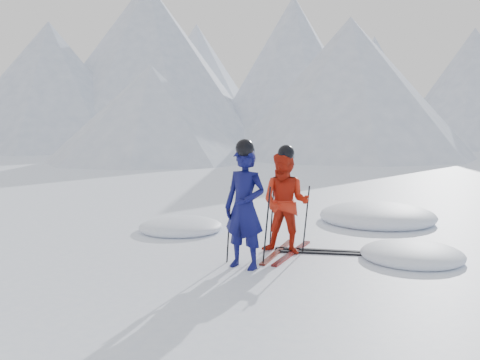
% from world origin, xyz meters
% --- Properties ---
extents(ground, '(160.00, 160.00, 0.00)m').
position_xyz_m(ground, '(0.00, 0.00, 0.00)').
color(ground, white).
rests_on(ground, ground).
extents(skier_blue, '(0.70, 0.53, 1.74)m').
position_xyz_m(skier_blue, '(-1.45, -0.96, 0.87)').
color(skier_blue, '#0C0E4A').
rests_on(skier_blue, ground).
extents(skier_red, '(0.81, 0.64, 1.63)m').
position_xyz_m(skier_red, '(-1.13, 0.06, 0.81)').
color(skier_red, red).
rests_on(skier_red, ground).
extents(pole_blue_left, '(0.12, 0.08, 1.16)m').
position_xyz_m(pole_blue_left, '(-1.75, -0.81, 0.58)').
color(pole_blue_left, black).
rests_on(pole_blue_left, ground).
extents(pole_blue_right, '(0.12, 0.07, 1.16)m').
position_xyz_m(pole_blue_right, '(-1.20, -0.71, 0.58)').
color(pole_blue_right, black).
rests_on(pole_blue_right, ground).
extents(pole_red_left, '(0.11, 0.09, 1.08)m').
position_xyz_m(pole_red_left, '(-1.43, 0.31, 0.54)').
color(pole_red_left, black).
rests_on(pole_red_left, ground).
extents(pole_red_right, '(0.11, 0.08, 1.08)m').
position_xyz_m(pole_red_right, '(-0.83, 0.21, 0.54)').
color(pole_red_right, black).
rests_on(pole_red_right, ground).
extents(ski_worn_left, '(0.10, 1.70, 0.03)m').
position_xyz_m(ski_worn_left, '(-1.25, 0.06, 0.01)').
color(ski_worn_left, black).
rests_on(ski_worn_left, ground).
extents(ski_worn_right, '(0.20, 1.70, 0.03)m').
position_xyz_m(ski_worn_right, '(-1.01, 0.06, 0.01)').
color(ski_worn_right, black).
rests_on(ski_worn_right, ground).
extents(ski_loose_a, '(1.69, 0.36, 0.03)m').
position_xyz_m(ski_loose_a, '(-0.51, 0.39, 0.01)').
color(ski_loose_a, black).
rests_on(ski_loose_a, ground).
extents(ski_loose_b, '(1.69, 0.41, 0.03)m').
position_xyz_m(ski_loose_b, '(-0.41, 0.24, 0.01)').
color(ski_loose_b, black).
rests_on(ski_loose_b, ground).
extents(snow_lumps, '(5.88, 4.99, 0.54)m').
position_xyz_m(snow_lumps, '(-0.54, 2.43, 0.00)').
color(snow_lumps, white).
rests_on(snow_lumps, ground).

